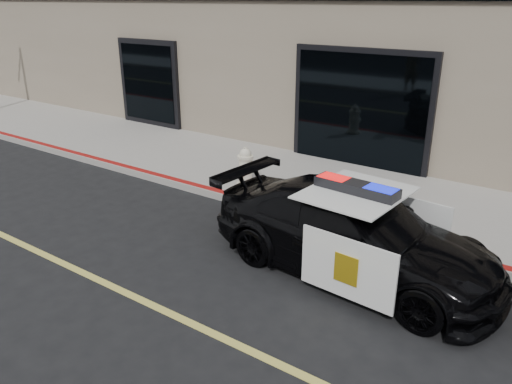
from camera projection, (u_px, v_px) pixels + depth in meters
The scene contains 4 objects.
ground at pixel (198, 327), 6.36m from camera, with size 120.00×120.00×0.00m, color black.
sidewalk_n at pixel (366, 196), 10.33m from camera, with size 60.00×3.50×0.15m, color gray.
police_car at pixel (353, 233), 7.40m from camera, with size 2.48×4.73×1.46m.
fire_hydrant at pixel (245, 168), 10.52m from camera, with size 0.39×0.54×0.86m.
Camera 1 is at (3.64, -3.91, 3.92)m, focal length 35.00 mm.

